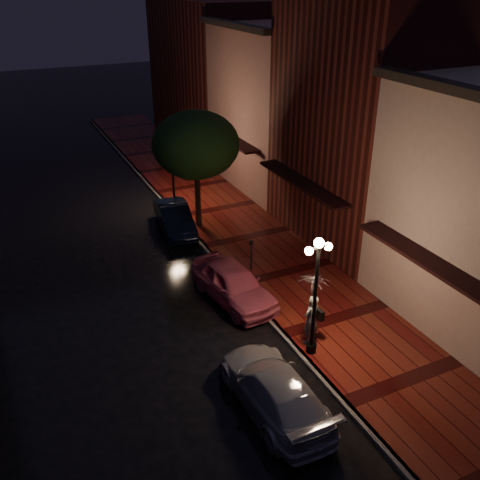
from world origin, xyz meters
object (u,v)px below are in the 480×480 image
streetlamp_far (172,162)px  pink_car (233,283)px  street_tree (196,147)px  woman_with_umbrella (313,299)px  navy_car (175,218)px  parking_meter (251,252)px  silver_car (274,389)px  streetlamp_near (316,290)px

streetlamp_far → pink_car: size_ratio=0.97×
street_tree → woman_with_umbrella: size_ratio=2.21×
navy_car → parking_meter: 5.58m
streetlamp_far → navy_car: (-0.95, -2.79, -1.92)m
silver_car → parking_meter: bearing=-111.6°
pink_car → streetlamp_near: bearing=-84.9°
silver_car → parking_meter: (2.97, 7.48, 0.30)m
silver_car → woman_with_umbrella: size_ratio=1.84×
navy_car → parking_meter: (1.60, -5.34, 0.32)m
streetlamp_near → navy_car: size_ratio=1.04×
street_tree → navy_car: size_ratio=1.40×
streetlamp_near → street_tree: 11.12m
woman_with_umbrella → silver_car: bearing=21.0°
pink_car → navy_car: size_ratio=1.07×
street_tree → pink_car: size_ratio=1.31×
streetlamp_near → street_tree: (0.26, 10.99, 1.64)m
pink_car → parking_meter: bearing=38.4°
navy_car → silver_car: bearing=-89.3°
streetlamp_far → woman_with_umbrella: 13.53m
streetlamp_near → pink_car: size_ratio=0.97×
streetlamp_far → woman_with_umbrella: (0.25, -13.51, -0.72)m
pink_car → streetlamp_far: bearing=76.9°
navy_car → parking_meter: size_ratio=2.96×
navy_car → silver_car: size_ratio=0.86×
silver_car → woman_with_umbrella: woman_with_umbrella is taller
pink_car → navy_car: pink_car is taller
streetlamp_far → street_tree: size_ratio=0.74×
streetlamp_near → streetlamp_far: bearing=90.0°
street_tree → pink_car: bearing=-100.1°
streetlamp_near → parking_meter: size_ratio=3.08×
street_tree → streetlamp_far: bearing=94.9°
streetlamp_near → streetlamp_far: size_ratio=1.00×
woman_with_umbrella → navy_car: bearing=-101.9°
pink_car → silver_car: bearing=-110.8°
streetlamp_near → navy_car: streetlamp_near is taller
streetlamp_far → woman_with_umbrella: size_ratio=1.64×
streetlamp_far → street_tree: (0.26, -3.01, 1.64)m
street_tree → navy_car: (-1.21, 0.22, -3.56)m
streetlamp_near → pink_car: (-0.95, 4.22, -1.85)m
pink_car → parking_meter: 2.32m
street_tree → navy_car: bearing=169.7°
silver_car → woman_with_umbrella: bearing=-140.7°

